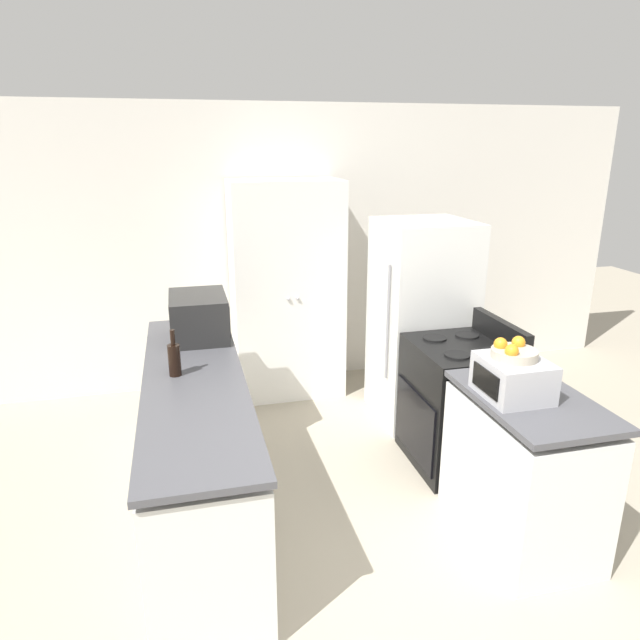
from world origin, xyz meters
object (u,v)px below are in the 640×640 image
object	(u,v)px
wine_bottle	(174,359)
toaster_oven	(513,378)
stove	(458,404)
fruit_bowl	(513,352)
refrigerator	(421,322)
microwave	(199,316)
pantry_cabinet	(287,290)

from	to	relation	value
wine_bottle	toaster_oven	size ratio (longest dim) A/B	0.77
stove	fruit_bowl	bearing A→B (deg)	-99.08
refrigerator	stove	bearing A→B (deg)	-92.31
refrigerator	fruit_bowl	distance (m)	1.61
refrigerator	wine_bottle	distance (m)	2.15
stove	wine_bottle	size ratio (longest dim) A/B	3.67
microwave	wine_bottle	xyz separation A→B (m)	(-0.18, -0.68, -0.05)
pantry_cabinet	wine_bottle	xyz separation A→B (m)	(-0.99, -1.61, 0.04)
refrigerator	fruit_bowl	world-z (taller)	refrigerator
pantry_cabinet	toaster_oven	world-z (taller)	pantry_cabinet
microwave	refrigerator	bearing A→B (deg)	4.81
fruit_bowl	microwave	bearing A→B (deg)	139.12
pantry_cabinet	fruit_bowl	size ratio (longest dim) A/B	7.74
stove	refrigerator	size ratio (longest dim) A/B	0.64
toaster_oven	stove	bearing A→B (deg)	81.17
refrigerator	microwave	size ratio (longest dim) A/B	3.11
refrigerator	microwave	distance (m)	1.82
fruit_bowl	stove	bearing A→B (deg)	80.92
fruit_bowl	pantry_cabinet	bearing A→B (deg)	109.34
wine_bottle	fruit_bowl	bearing A→B (deg)	-21.99
pantry_cabinet	microwave	distance (m)	1.23
pantry_cabinet	wine_bottle	distance (m)	1.89
refrigerator	wine_bottle	xyz separation A→B (m)	(-1.97, -0.83, 0.18)
microwave	toaster_oven	bearing A→B (deg)	-41.34
toaster_oven	fruit_bowl	xyz separation A→B (m)	(-0.00, 0.02, 0.15)
wine_bottle	stove	bearing A→B (deg)	1.79
microwave	wine_bottle	distance (m)	0.71
stove	refrigerator	distance (m)	0.86
toaster_oven	pantry_cabinet	bearing A→B (deg)	109.17
pantry_cabinet	toaster_oven	xyz separation A→B (m)	(0.82, -2.36, 0.04)
pantry_cabinet	wine_bottle	world-z (taller)	pantry_cabinet
refrigerator	wine_bottle	world-z (taller)	refrigerator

